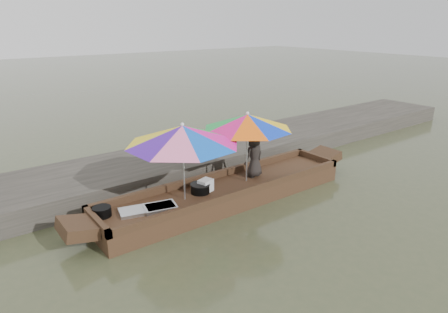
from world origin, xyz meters
TOP-DOWN VIEW (x-y plane):
  - water at (0.00, 0.00)m, footprint 80.00×80.00m
  - dock at (0.00, 2.20)m, footprint 22.00×2.20m
  - boat_hull at (0.00, 0.00)m, footprint 5.74×1.20m
  - cooking_pot at (-2.62, 0.27)m, footprint 0.34×0.34m
  - tray_crayfish at (-1.66, -0.13)m, footprint 0.67×0.53m
  - tray_scallop at (-2.07, 0.04)m, footprint 0.67×0.54m
  - charcoal_grill at (-0.63, 0.07)m, footprint 0.38×0.38m
  - supply_bag at (-0.50, 0.06)m, footprint 0.33×0.29m
  - vendor at (0.85, 0.11)m, footprint 0.52×0.37m
  - umbrella_bow at (-1.04, 0.00)m, footprint 2.72×2.72m
  - umbrella_stern at (0.54, 0.00)m, footprint 2.33×2.33m

SIDE VIEW (x-z plane):
  - water at x=0.00m, z-range 0.00..0.00m
  - boat_hull at x=0.00m, z-range 0.00..0.35m
  - dock at x=0.00m, z-range 0.00..0.50m
  - tray_scallop at x=-2.07m, z-range 0.35..0.41m
  - tray_crayfish at x=-1.66m, z-range 0.35..0.44m
  - cooking_pot at x=-2.62m, z-range 0.35..0.53m
  - charcoal_grill at x=-0.63m, z-range 0.35..0.53m
  - supply_bag at x=-0.50m, z-range 0.35..0.61m
  - vendor at x=0.85m, z-range 0.35..1.35m
  - umbrella_bow at x=-1.04m, z-range 0.35..1.90m
  - umbrella_stern at x=0.54m, z-range 0.35..1.90m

